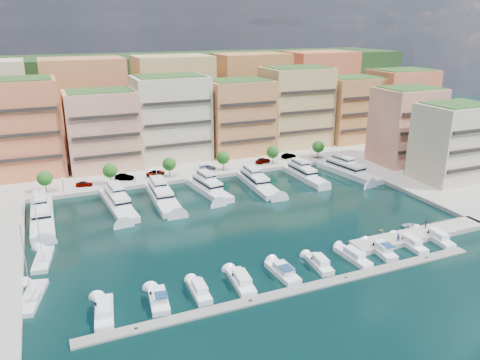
{
  "coord_description": "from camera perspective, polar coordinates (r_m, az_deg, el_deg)",
  "views": [
    {
      "loc": [
        -38.44,
        -87.89,
        41.91
      ],
      "look_at": [
        3.14,
        9.71,
        6.0
      ],
      "focal_mm": 35.0,
      "sensor_mm": 36.0,
      "label": 1
    }
  ],
  "objects": [
    {
      "name": "lamppost_4",
      "position": [
        145.52,
        8.63,
        3.31
      ],
      "size": [
        0.3,
        0.3,
        4.2
      ],
      "color": "black",
      "rests_on": "north_quay"
    },
    {
      "name": "lamppost_1",
      "position": [
        126.7,
        -12.71,
        0.73
      ],
      "size": [
        0.3,
        0.3,
        4.2
      ],
      "color": "black",
      "rests_on": "north_quay"
    },
    {
      "name": "tree_3",
      "position": [
        135.18,
        -2.06,
        2.73
      ],
      "size": [
        3.8,
        3.8,
        5.65
      ],
      "color": "#473323",
      "rests_on": "north_quay"
    },
    {
      "name": "tree_2",
      "position": [
        130.56,
        -8.63,
        1.94
      ],
      "size": [
        3.8,
        3.8,
        5.65
      ],
      "color": "#473323",
      "rests_on": "north_quay"
    },
    {
      "name": "yacht_3",
      "position": [
        121.52,
        -3.94,
        -0.91
      ],
      "size": [
        7.06,
        19.14,
        7.3
      ],
      "color": "white",
      "rests_on": "ground"
    },
    {
      "name": "hillside",
      "position": [
        205.9,
        -11.9,
        6.56
      ],
      "size": [
        240.0,
        40.0,
        58.0
      ],
      "primitive_type": "cube",
      "color": "#1A3214",
      "rests_on": "ground"
    },
    {
      "name": "apartment_6",
      "position": [
        174.31,
        13.48,
        8.42
      ],
      "size": [
        20.0,
        15.5,
        22.8
      ],
      "color": "#C57F48",
      "rests_on": "north_quay"
    },
    {
      "name": "cruiser_7",
      "position": [
        94.31,
        16.86,
        -8.17
      ],
      "size": [
        3.62,
        8.16,
        2.66
      ],
      "color": "white",
      "rests_on": "ground"
    },
    {
      "name": "car_3",
      "position": [
        136.89,
        -3.95,
        1.56
      ],
      "size": [
        4.99,
        2.99,
        1.36
      ],
      "primitive_type": "imported",
      "rotation": [
        0.0,
        0.0,
        1.32
      ],
      "color": "gray",
      "rests_on": "north_quay"
    },
    {
      "name": "cruiser_4",
      "position": [
        83.34,
        5.24,
        -11.13
      ],
      "size": [
        3.23,
        8.3,
        2.66
      ],
      "color": "white",
      "rests_on": "ground"
    },
    {
      "name": "backblock_2",
      "position": [
        169.61,
        -8.08,
        9.73
      ],
      "size": [
        26.0,
        18.0,
        30.0
      ],
      "primitive_type": "cube",
      "color": "tan",
      "rests_on": "north_quay"
    },
    {
      "name": "person_0",
      "position": [
        97.25,
        18.72,
        -6.65
      ],
      "size": [
        0.79,
        0.76,
        1.82
      ],
      "primitive_type": "imported",
      "rotation": [
        0.0,
        0.0,
        2.44
      ],
      "color": "#222C44",
      "rests_on": "finger_pier"
    },
    {
      "name": "apartment_2",
      "position": [
        141.87,
        -16.4,
        5.9
      ],
      "size": [
        20.0,
        15.5,
        22.8
      ],
      "color": "#F4B588",
      "rests_on": "north_quay"
    },
    {
      "name": "apartment_1",
      "position": [
        142.69,
        -24.97,
        5.8
      ],
      "size": [
        20.0,
        16.5,
        26.8
      ],
      "color": "#DB7249",
      "rests_on": "north_quay"
    },
    {
      "name": "tender_1",
      "position": [
        103.33,
        16.81,
        -5.86
      ],
      "size": [
        1.58,
        1.42,
        0.74
      ],
      "primitive_type": "imported",
      "rotation": [
        0.0,
        0.0,
        1.74
      ],
      "color": "#BFB092",
      "rests_on": "ground"
    },
    {
      "name": "car_4",
      "position": [
        143.08,
        2.82,
        2.42
      ],
      "size": [
        5.43,
        3.46,
        1.72
      ],
      "primitive_type": "imported",
      "rotation": [
        0.0,
        0.0,
        1.88
      ],
      "color": "gray",
      "rests_on": "north_quay"
    },
    {
      "name": "cruiser_6",
      "position": [
        90.55,
        13.6,
        -9.05
      ],
      "size": [
        2.92,
        8.88,
        2.55
      ],
      "color": "white",
      "rests_on": "ground"
    },
    {
      "name": "backblock_1",
      "position": [
        164.51,
        -18.31,
        8.71
      ],
      "size": [
        26.0,
        18.0,
        30.0
      ],
      "primitive_type": "cube",
      "color": "tan",
      "rests_on": "north_quay"
    },
    {
      "name": "tree_4",
      "position": [
        141.48,
        4.01,
        3.42
      ],
      "size": [
        3.8,
        3.8,
        5.65
      ],
      "color": "#473323",
      "rests_on": "north_quay"
    },
    {
      "name": "tree_0",
      "position": [
        126.97,
        -22.71,
        0.18
      ],
      "size": [
        3.8,
        3.8,
        5.65
      ],
      "color": "#473323",
      "rests_on": "north_quay"
    },
    {
      "name": "yacht_0",
      "position": [
        113.49,
        -22.99,
        -3.88
      ],
      "size": [
        5.0,
        24.05,
        7.3
      ],
      "color": "white",
      "rests_on": "ground"
    },
    {
      "name": "north_quay",
      "position": [
        160.32,
        -8.4,
        3.34
      ],
      "size": [
        220.0,
        64.0,
        2.0
      ],
      "primitive_type": "cube",
      "color": "#9E998E",
      "rests_on": "ground"
    },
    {
      "name": "east_quay",
      "position": [
        135.01,
        26.91,
        -1.49
      ],
      "size": [
        34.0,
        76.0,
        2.0
      ],
      "primitive_type": "cube",
      "color": "#9E998E",
      "rests_on": "ground"
    },
    {
      "name": "car_0",
      "position": [
        129.14,
        -18.47,
        -0.43
      ],
      "size": [
        4.46,
        2.44,
        1.44
      ],
      "primitive_type": "imported",
      "rotation": [
        0.0,
        0.0,
        1.39
      ],
      "color": "gray",
      "rests_on": "north_quay"
    },
    {
      "name": "yacht_4",
      "position": [
        125.4,
        2.11,
        -0.31
      ],
      "size": [
        5.73,
        21.24,
        7.3
      ],
      "color": "white",
      "rests_on": "ground"
    },
    {
      "name": "tender_3",
      "position": [
        111.08,
        22.67,
        -4.8
      ],
      "size": [
        1.61,
        1.46,
        0.73
      ],
      "primitive_type": "imported",
      "rotation": [
        0.0,
        0.0,
        1.37
      ],
      "color": "beige",
      "rests_on": "ground"
    },
    {
      "name": "apartment_5",
      "position": [
        163.71,
        6.81,
        8.86
      ],
      "size": [
        22.0,
        16.5,
        26.8
      ],
      "color": "tan",
      "rests_on": "north_quay"
    },
    {
      "name": "lamppost_3",
      "position": [
        137.18,
        2.2,
        2.57
      ],
      "size": [
        0.3,
        0.3,
        4.2
      ],
      "color": "black",
      "rests_on": "north_quay"
    },
    {
      "name": "cruiser_9",
      "position": [
        103.18,
        22.83,
        -6.5
      ],
      "size": [
        3.42,
        9.17,
        2.55
      ],
      "color": "white",
      "rests_on": "ground"
    },
    {
      "name": "cruiser_5",
      "position": [
        86.76,
        9.64,
        -10.06
      ],
      "size": [
        3.09,
        7.58,
        2.55
      ],
      "color": "white",
      "rests_on": "ground"
    },
    {
      "name": "cruiser_2",
      "position": [
        78.17,
        -4.99,
        -13.33
      ],
      "size": [
        2.61,
        7.49,
        2.55
      ],
      "color": "white",
      "rests_on": "ground"
    },
    {
      "name": "yacht_6",
      "position": [
        139.03,
        12.89,
        1.19
      ],
      "size": [
        8.51,
        22.62,
        7.3
      ],
      "color": "white",
      "rests_on": "ground"
    },
    {
      "name": "lamppost_0",
      "position": [
        125.06,
        -20.81,
        -0.29
      ],
      "size": [
        0.3,
        0.3,
        4.2
      ],
      "color": "black",
      "rests_on": "north_quay"
    },
    {
      "name": "apartment_east_a",
      "position": [
        150.35,
        19.6,
        6.27
      ],
      "size": [
        18.0,
        14.5,
        22.8
      ],
      "color": "#F4B588",
      "rests_on": "east_quay"
    },
    {
      "name": "yacht_5",
      "position": [
        133.18,
        7.81,
        0.73
      ],
      "size": [
        4.72,
        18.7,
        7.3
      ],
      "color": "white",
      "rests_on": "ground"
    },
    {
      "name": "cruiser_3",
      "position": [
        80.35,
        0.14,
        -12.28
      ],
      "size": [
        3.42,
        8.77,
        2.55
      ],
      "color": "white",
      "rests_on": "ground"
    },
    {
      "name": "tree_5",
      "position": [
        149.24,
        9.51,
        4.02
      ],
      "size": [
        3.8,
        3.8,
        5.65
      ],
      "color": "#473323",
      "rests_on": "north_quay"
    },
    {
      "name": "cruiser_8",
      "position": [
        98.71,
        20.05,
        -7.29
      ],
      "size": [
        2.94,
        8.41,
        2.55
      ],
      "color": "white",
      "rests_on": "ground"
    },
    {
      "name": "apartment_7",
      "position": [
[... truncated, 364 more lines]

